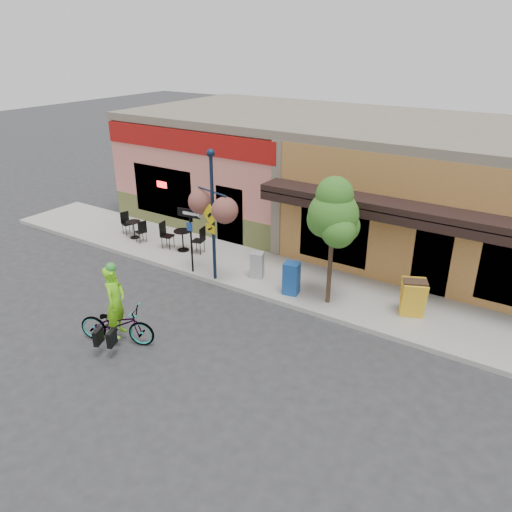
{
  "coord_description": "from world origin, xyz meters",
  "views": [
    {
      "loc": [
        7.42,
        -10.72,
        7.36
      ],
      "look_at": [
        0.07,
        0.5,
        1.4
      ],
      "focal_mm": 35.0,
      "sensor_mm": 36.0,
      "label": 1
    }
  ],
  "objects_px": {
    "bicycle": "(117,324)",
    "street_tree": "(332,242)",
    "lamp_post": "(213,217)",
    "newspaper_box_grey": "(257,265)",
    "building": "(351,176)",
    "one_way_sign": "(191,241)",
    "newspaper_box_blue": "(291,278)",
    "cyclist_rider": "(116,310)"
  },
  "relations": [
    {
      "from": "cyclist_rider",
      "to": "newspaper_box_blue",
      "type": "xyz_separation_m",
      "value": [
        2.53,
        4.56,
        -0.31
      ]
    },
    {
      "from": "building",
      "to": "lamp_post",
      "type": "height_order",
      "value": "building"
    },
    {
      "from": "building",
      "to": "bicycle",
      "type": "xyz_separation_m",
      "value": [
        -1.62,
        -10.96,
        -1.72
      ]
    },
    {
      "from": "cyclist_rider",
      "to": "lamp_post",
      "type": "xyz_separation_m",
      "value": [
        -0.03,
        4.11,
        1.29
      ]
    },
    {
      "from": "bicycle",
      "to": "street_tree",
      "type": "xyz_separation_m",
      "value": [
        3.74,
        4.69,
        1.53
      ]
    },
    {
      "from": "building",
      "to": "newspaper_box_grey",
      "type": "xyz_separation_m",
      "value": [
        -0.52,
        -6.02,
        -1.67
      ]
    },
    {
      "from": "bicycle",
      "to": "lamp_post",
      "type": "bearing_deg",
      "value": -21.95
    },
    {
      "from": "one_way_sign",
      "to": "street_tree",
      "type": "bearing_deg",
      "value": 0.51
    },
    {
      "from": "lamp_post",
      "to": "newspaper_box_blue",
      "type": "xyz_separation_m",
      "value": [
        2.56,
        0.45,
        -1.59
      ]
    },
    {
      "from": "one_way_sign",
      "to": "newspaper_box_blue",
      "type": "bearing_deg",
      "value": 0.72
    },
    {
      "from": "cyclist_rider",
      "to": "building",
      "type": "bearing_deg",
      "value": -29.86
    },
    {
      "from": "lamp_post",
      "to": "newspaper_box_grey",
      "type": "distance_m",
      "value": 2.16
    },
    {
      "from": "cyclist_rider",
      "to": "newspaper_box_grey",
      "type": "relative_size",
      "value": 2.25
    },
    {
      "from": "one_way_sign",
      "to": "newspaper_box_grey",
      "type": "relative_size",
      "value": 2.57
    },
    {
      "from": "building",
      "to": "lamp_post",
      "type": "relative_size",
      "value": 4.33
    },
    {
      "from": "newspaper_box_grey",
      "to": "one_way_sign",
      "type": "bearing_deg",
      "value": -177.48
    },
    {
      "from": "bicycle",
      "to": "street_tree",
      "type": "distance_m",
      "value": 6.2
    },
    {
      "from": "cyclist_rider",
      "to": "newspaper_box_blue",
      "type": "relative_size",
      "value": 1.91
    },
    {
      "from": "lamp_post",
      "to": "newspaper_box_grey",
      "type": "bearing_deg",
      "value": 51.09
    },
    {
      "from": "cyclist_rider",
      "to": "lamp_post",
      "type": "relative_size",
      "value": 0.46
    },
    {
      "from": "cyclist_rider",
      "to": "lamp_post",
      "type": "distance_m",
      "value": 4.31
    },
    {
      "from": "lamp_post",
      "to": "newspaper_box_blue",
      "type": "bearing_deg",
      "value": 23.63
    },
    {
      "from": "cyclist_rider",
      "to": "newspaper_box_grey",
      "type": "distance_m",
      "value": 5.06
    },
    {
      "from": "newspaper_box_blue",
      "to": "building",
      "type": "bearing_deg",
      "value": 87.23
    },
    {
      "from": "cyclist_rider",
      "to": "newspaper_box_grey",
      "type": "height_order",
      "value": "cyclist_rider"
    },
    {
      "from": "building",
      "to": "street_tree",
      "type": "height_order",
      "value": "building"
    },
    {
      "from": "lamp_post",
      "to": "street_tree",
      "type": "bearing_deg",
      "value": 22.56
    },
    {
      "from": "one_way_sign",
      "to": "newspaper_box_grey",
      "type": "xyz_separation_m",
      "value": [
        2.01,
        0.83,
        -0.67
      ]
    },
    {
      "from": "cyclist_rider",
      "to": "one_way_sign",
      "type": "height_order",
      "value": "one_way_sign"
    },
    {
      "from": "building",
      "to": "newspaper_box_blue",
      "type": "distance_m",
      "value": 6.66
    },
    {
      "from": "street_tree",
      "to": "newspaper_box_grey",
      "type": "bearing_deg",
      "value": 174.7
    },
    {
      "from": "lamp_post",
      "to": "newspaper_box_blue",
      "type": "relative_size",
      "value": 4.15
    },
    {
      "from": "newspaper_box_blue",
      "to": "lamp_post",
      "type": "bearing_deg",
      "value": 178.71
    },
    {
      "from": "one_way_sign",
      "to": "newspaper_box_blue",
      "type": "relative_size",
      "value": 2.17
    },
    {
      "from": "building",
      "to": "one_way_sign",
      "type": "height_order",
      "value": "building"
    },
    {
      "from": "lamp_post",
      "to": "street_tree",
      "type": "relative_size",
      "value": 1.1
    },
    {
      "from": "lamp_post",
      "to": "newspaper_box_grey",
      "type": "xyz_separation_m",
      "value": [
        1.08,
        0.83,
        -1.67
      ]
    },
    {
      "from": "building",
      "to": "bicycle",
      "type": "height_order",
      "value": "building"
    },
    {
      "from": "cyclist_rider",
      "to": "lamp_post",
      "type": "bearing_deg",
      "value": -21.25
    },
    {
      "from": "building",
      "to": "street_tree",
      "type": "bearing_deg",
      "value": -71.3
    },
    {
      "from": "building",
      "to": "cyclist_rider",
      "type": "relative_size",
      "value": 9.44
    },
    {
      "from": "one_way_sign",
      "to": "street_tree",
      "type": "height_order",
      "value": "street_tree"
    }
  ]
}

